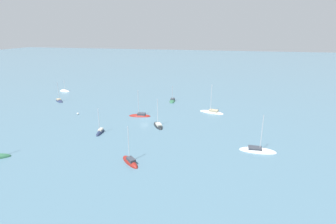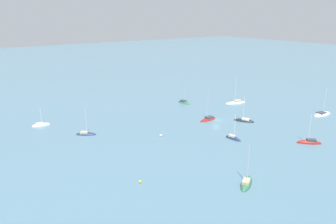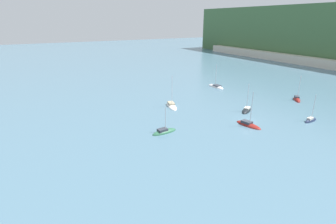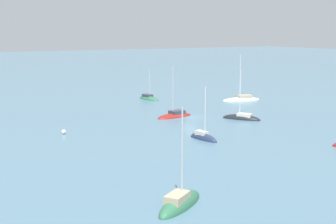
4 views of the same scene
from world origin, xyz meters
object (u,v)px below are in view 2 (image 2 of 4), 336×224
sailboat_6 (322,114)px  sailboat_9 (309,143)px  sailboat_3 (233,139)px  sailboat_5 (41,125)px  mooring_buoy_0 (161,135)px  sailboat_1 (246,184)px  mooring_buoy_1 (140,182)px  sailboat_7 (244,121)px  sailboat_0 (208,120)px  sailboat_8 (184,103)px  sailboat_2 (236,103)px  sailboat_4 (86,134)px

sailboat_6 → sailboat_9: 31.03m
sailboat_3 → sailboat_5: size_ratio=1.36×
mooring_buoy_0 → sailboat_1: bearing=88.2°
sailboat_3 → mooring_buoy_1: bearing=-86.1°
sailboat_7 → sailboat_0: bearing=15.8°
sailboat_3 → sailboat_5: (41.52, -44.23, -0.05)m
sailboat_9 → mooring_buoy_1: size_ratio=16.97×
sailboat_9 → mooring_buoy_1: 50.15m
sailboat_5 → sailboat_3: bearing=-38.5°
sailboat_0 → sailboat_8: sailboat_0 is taller
sailboat_7 → sailboat_6: bearing=-142.7°
sailboat_2 → sailboat_5: 73.42m
sailboat_0 → sailboat_3: bearing=62.5°
sailboat_2 → sailboat_7: 23.31m
sailboat_0 → sailboat_1: sailboat_0 is taller
sailboat_3 → sailboat_6: 43.18m
sailboat_1 → sailboat_5: 68.68m
mooring_buoy_0 → mooring_buoy_1: (18.98, 20.03, -0.05)m
sailboat_7 → sailboat_1: bearing=101.1°
sailboat_8 → sailboat_1: bearing=-31.7°
sailboat_5 → sailboat_6: (-84.66, 46.05, 0.01)m
sailboat_3 → sailboat_4: sailboat_4 is taller
sailboat_4 → sailboat_5: sailboat_4 is taller
sailboat_6 → sailboat_0: bearing=153.7°
mooring_buoy_0 → sailboat_7: bearing=171.4°
sailboat_1 → mooring_buoy_1: 22.46m
sailboat_4 → mooring_buoy_1: size_ratio=15.96×
sailboat_5 → sailboat_6: bearing=-20.2°
sailboat_6 → sailboat_1: bearing=-162.4°
sailboat_9 → mooring_buoy_1: bearing=33.7°
sailboat_7 → mooring_buoy_0: (30.46, -4.59, 0.24)m
sailboat_0 → mooring_buoy_0: sailboat_0 is taller
sailboat_4 → sailboat_6: (-76.09, 29.71, -0.03)m
sailboat_1 → sailboat_7: 42.84m
sailboat_6 → sailboat_8: sailboat_6 is taller
sailboat_6 → sailboat_8: (30.40, -40.62, 0.02)m
sailboat_4 → mooring_buoy_0: 22.31m
sailboat_0 → sailboat_2: (-23.79, -9.74, 0.02)m
sailboat_1 → sailboat_9: sailboat_1 is taller
sailboat_3 → mooring_buoy_1: size_ratio=15.07×
mooring_buoy_0 → sailboat_2: bearing=-163.8°
sailboat_0 → sailboat_5: bearing=-37.7°
sailboat_6 → mooring_buoy_1: 77.93m
sailboat_0 → sailboat_9: 32.90m
sailboat_2 → mooring_buoy_0: bearing=31.6°
sailboat_9 → sailboat_2: bearing=-66.8°
sailboat_0 → sailboat_9: (-8.76, 31.72, -0.00)m
sailboat_0 → sailboat_4: 40.44m
sailboat_3 → sailboat_2: bearing=125.7°
mooring_buoy_0 → sailboat_4: bearing=-39.3°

